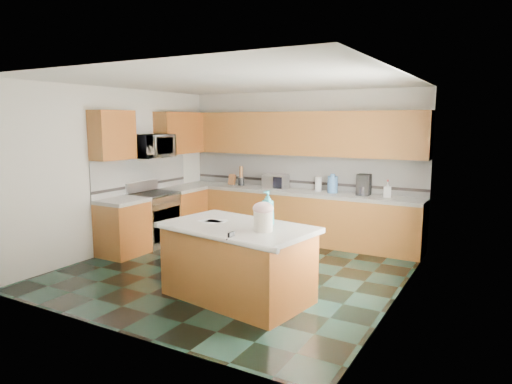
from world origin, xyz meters
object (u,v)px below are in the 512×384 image
Objects in this scene: treat_jar at (263,221)px; coffee_maker at (364,185)px; soap_bottle_island at (268,209)px; toaster_oven at (276,182)px; island_base at (238,264)px; island_top at (237,227)px; knife_block at (232,180)px.

coffee_maker is at bearing 74.95° from treat_jar.
toaster_oven is (-1.34, 2.83, -0.09)m from soap_bottle_island.
soap_bottle_island reaches higher than island_base.
coffee_maker is at bearing 86.47° from island_top.
island_base is at bearing -104.56° from coffee_maker.
coffee_maker is (0.67, 2.98, 0.21)m from island_top.
island_top is 8.78× the size of knife_block.
knife_block is 0.96m from toaster_oven.
treat_jar is 1.11× the size of knife_block.
island_base is at bearing -60.63° from knife_block.
coffee_maker reaches higher than knife_block.
island_base is 0.94× the size of island_top.
island_base is 8.29× the size of knife_block.
toaster_oven is 1.23× the size of coffee_maker.
island_top is at bearing -60.63° from knife_block.
knife_block is (-2.37, 3.07, -0.01)m from treat_jar.
island_top is 3.54m from knife_block.
island_base is 3.13m from coffee_maker.
knife_block is at bearing 132.51° from island_base.
soap_bottle_island is at bearing 29.55° from island_top.
toaster_oven reaches higher than treat_jar.
soap_bottle_island is at bearing -98.40° from coffee_maker.
soap_bottle_island is at bearing 29.55° from island_base.
toaster_oven is at bearing 104.23° from treat_jar.
coffee_maker reaches higher than island_base.
coffee_maker is (0.25, 3.10, 0.06)m from treat_jar.
treat_jar is at bearing -6.11° from island_top.
knife_block is (-2.30, 2.83, -0.11)m from soap_bottle_island.
soap_bottle_island is 2.07× the size of knife_block.
coffee_maker reaches higher than treat_jar.
soap_bottle_island reaches higher than treat_jar.
soap_bottle_island is at bearing 95.77° from treat_jar.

